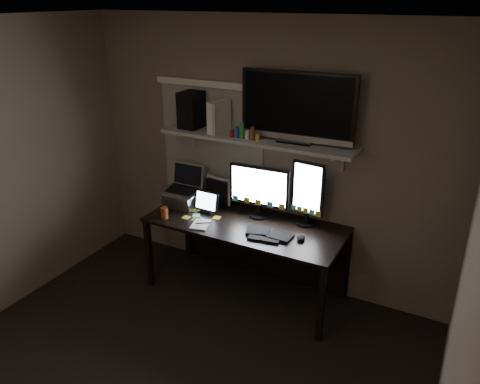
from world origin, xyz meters
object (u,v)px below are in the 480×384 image
Objects in this scene: game_console at (219,117)px; cup at (164,213)px; tablet at (207,202)px; speaker at (191,110)px; mouse at (301,238)px; keyboard at (269,234)px; monitor_portrait at (308,194)px; laptop at (182,187)px; desk at (251,234)px; tv at (297,108)px; monitor_landscape at (259,191)px.

cup is at bearing -110.56° from game_console.
tablet is 0.87m from speaker.
mouse is 0.43× the size of tablet.
tablet is at bearing -34.62° from speaker.
keyboard is 1.01m from cup.
mouse is 1.05× the size of cup.
monitor_portrait is at bearing 22.02° from cup.
monitor_portrait is 1.53× the size of laptop.
laptop is at bearing -100.69° from speaker.
mouse is at bearing -3.95° from tablet.
laptop is (-1.01, 0.17, 0.18)m from keyboard.
monitor_portrait is 2.11× the size of game_console.
laptop is at bearing -165.42° from monitor_portrait.
tablet is at bearing -161.13° from monitor_portrait.
desk is 0.83m from cup.
keyboard is (-0.21, -0.34, -0.29)m from monitor_portrait.
tv reaches higher than keyboard.
mouse is at bearing -29.12° from monitor_landscape.
monitor_landscape is at bearing 19.90° from tablet.
desk is 1.29m from speaker.
keyboard is 0.28m from mouse.
cup is (-0.71, -0.38, 0.23)m from desk.
tablet is at bearing -88.50° from game_console.
tv is at bearing -176.75° from monitor_portrait.
tv is (1.07, 0.49, 0.99)m from cup.
tablet reaches higher than keyboard.
keyboard is 1.09m from tv.
mouse is 0.99m from tablet.
cup is (-0.29, -0.28, -0.06)m from tablet.
keyboard is at bearing 8.19° from cup.
tv is at bearing 8.34° from laptop.
desk is 1.83× the size of tv.
laptop is (-0.30, 0.03, 0.09)m from tablet.
monitor_portrait is at bearing 2.89° from monitor_landscape.
speaker is at bearing 171.74° from desk.
tv is at bearing 2.95° from speaker.
keyboard is at bearing -39.11° from desk.
tablet is (-0.42, -0.10, 0.29)m from desk.
tv reaches higher than speaker.
monitor_landscape is 1.71× the size of speaker.
mouse is at bearing -71.08° from monitor_portrait.
keyboard is at bearing -10.29° from game_console.
speaker reaches higher than game_console.
monitor_portrait is 0.96m from tablet.
laptop is (-1.21, -0.18, -0.10)m from monitor_portrait.
tv reaches higher than game_console.
monitor_portrait is 0.76m from tv.
tv is at bearing 110.41° from mouse.
speaker reaches higher than laptop.
cup is at bearing -134.22° from tablet.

